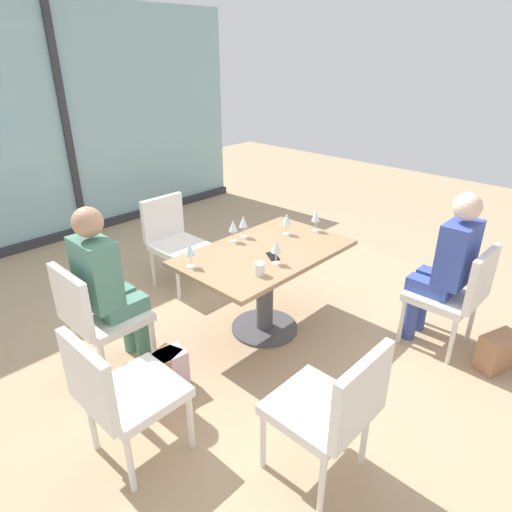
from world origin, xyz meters
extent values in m
plane|color=tan|center=(0.00, 0.00, 0.00)|extent=(12.00, 12.00, 0.00)
cube|color=#8CB7BC|center=(0.00, 3.20, 1.35)|extent=(4.94, 0.03, 2.70)
cube|color=#2D2D33|center=(0.00, 3.17, 1.35)|extent=(0.08, 0.06, 2.70)
cube|color=#2D2D33|center=(0.00, 3.17, 0.05)|extent=(4.94, 0.10, 0.10)
cube|color=#997551|center=(0.00, 0.00, 0.71)|extent=(1.36, 0.83, 0.04)
cylinder|color=#4C4C51|center=(0.00, 0.00, 0.35)|extent=(0.14, 0.14, 0.69)
cylinder|color=#4C4C51|center=(0.00, 0.00, 0.01)|extent=(0.56, 0.56, 0.02)
cube|color=silver|center=(-1.11, 0.48, 0.42)|extent=(0.46, 0.46, 0.06)
cube|color=silver|center=(-1.36, 0.48, 0.66)|extent=(0.05, 0.46, 0.42)
cylinder|color=silver|center=(-0.91, 0.28, 0.20)|extent=(0.04, 0.04, 0.39)
cylinder|color=silver|center=(-0.91, 0.68, 0.20)|extent=(0.04, 0.04, 0.39)
cylinder|color=silver|center=(-1.31, 0.28, 0.20)|extent=(0.04, 0.04, 0.39)
cylinder|color=silver|center=(-1.31, 0.68, 0.20)|extent=(0.04, 0.04, 0.39)
cube|color=silver|center=(0.81, -1.11, 0.42)|extent=(0.46, 0.46, 0.06)
cube|color=silver|center=(0.81, -1.36, 0.66)|extent=(0.46, 0.05, 0.42)
cylinder|color=silver|center=(1.01, -0.91, 0.20)|extent=(0.04, 0.04, 0.39)
cylinder|color=silver|center=(0.61, -0.91, 0.20)|extent=(0.04, 0.04, 0.39)
cylinder|color=silver|center=(1.01, -1.31, 0.20)|extent=(0.04, 0.04, 0.39)
cylinder|color=silver|center=(0.61, -1.31, 0.20)|extent=(0.04, 0.04, 0.39)
cube|color=silver|center=(-0.81, -1.11, 0.42)|extent=(0.46, 0.46, 0.06)
cube|color=silver|center=(-0.81, -1.36, 0.66)|extent=(0.46, 0.05, 0.42)
cylinder|color=silver|center=(-0.61, -0.91, 0.20)|extent=(0.04, 0.04, 0.39)
cylinder|color=silver|center=(-1.01, -0.91, 0.20)|extent=(0.04, 0.04, 0.39)
cylinder|color=silver|center=(-0.61, -1.31, 0.20)|extent=(0.04, 0.04, 0.39)
cylinder|color=silver|center=(-1.01, -1.31, 0.20)|extent=(0.04, 0.04, 0.39)
cube|color=silver|center=(-1.41, -0.32, 0.42)|extent=(0.46, 0.46, 0.06)
cube|color=silver|center=(-1.66, -0.32, 0.66)|extent=(0.05, 0.46, 0.42)
cylinder|color=silver|center=(-1.21, -0.52, 0.20)|extent=(0.04, 0.04, 0.39)
cylinder|color=silver|center=(-1.21, -0.12, 0.20)|extent=(0.04, 0.04, 0.39)
cylinder|color=silver|center=(-1.61, -0.52, 0.20)|extent=(0.04, 0.04, 0.39)
cylinder|color=silver|center=(-1.61, -0.12, 0.20)|extent=(0.04, 0.04, 0.39)
cube|color=silver|center=(0.00, 1.11, 0.42)|extent=(0.46, 0.46, 0.06)
cube|color=silver|center=(0.00, 1.36, 0.66)|extent=(0.46, 0.05, 0.42)
cylinder|color=silver|center=(-0.20, 0.91, 0.20)|extent=(0.04, 0.04, 0.39)
cylinder|color=silver|center=(0.20, 0.91, 0.20)|extent=(0.04, 0.04, 0.39)
cylinder|color=silver|center=(-0.20, 1.31, 0.20)|extent=(0.04, 0.04, 0.39)
cylinder|color=silver|center=(0.20, 1.31, 0.20)|extent=(0.04, 0.04, 0.39)
cylinder|color=#4C7F6B|center=(-0.93, 0.39, 0.23)|extent=(0.11, 0.11, 0.45)
cube|color=#4C7F6B|center=(-1.03, 0.39, 0.51)|extent=(0.32, 0.13, 0.11)
cylinder|color=#4C7F6B|center=(-0.93, 0.57, 0.23)|extent=(0.11, 0.11, 0.45)
cube|color=#4C7F6B|center=(-1.03, 0.57, 0.51)|extent=(0.32, 0.13, 0.11)
cube|color=#4C7F6B|center=(-1.16, 0.48, 0.80)|extent=(0.20, 0.34, 0.48)
sphere|color=tan|center=(-1.16, 0.48, 1.16)|extent=(0.20, 0.20, 0.20)
cylinder|color=#384C9E|center=(0.90, -0.94, 0.23)|extent=(0.11, 0.11, 0.45)
cube|color=#384C9E|center=(0.90, -1.03, 0.51)|extent=(0.13, 0.32, 0.11)
cylinder|color=#384C9E|center=(0.72, -0.94, 0.23)|extent=(0.11, 0.11, 0.45)
cube|color=#384C9E|center=(0.72, -1.03, 0.51)|extent=(0.13, 0.32, 0.11)
cube|color=#384C9E|center=(0.81, -1.16, 0.80)|extent=(0.34, 0.20, 0.48)
sphere|color=beige|center=(0.81, -1.16, 1.16)|extent=(0.20, 0.20, 0.20)
cylinder|color=silver|center=(0.38, 0.10, 0.73)|extent=(0.06, 0.06, 0.00)
cylinder|color=silver|center=(0.38, 0.10, 0.78)|extent=(0.01, 0.01, 0.08)
cone|color=silver|center=(0.38, 0.10, 0.87)|extent=(0.07, 0.07, 0.09)
cylinder|color=silver|center=(0.08, 0.32, 0.73)|extent=(0.06, 0.06, 0.00)
cylinder|color=silver|center=(0.08, 0.32, 0.78)|extent=(0.01, 0.01, 0.08)
cone|color=silver|center=(0.08, 0.32, 0.87)|extent=(0.07, 0.07, 0.09)
cylinder|color=silver|center=(-0.12, -0.21, 0.73)|extent=(0.06, 0.06, 0.00)
cylinder|color=silver|center=(-0.12, -0.21, 0.78)|extent=(0.01, 0.01, 0.08)
cone|color=silver|center=(-0.12, -0.21, 0.87)|extent=(0.07, 0.07, 0.09)
cylinder|color=silver|center=(-0.58, 0.20, 0.73)|extent=(0.06, 0.06, 0.00)
cylinder|color=silver|center=(-0.58, 0.20, 0.78)|extent=(0.01, 0.01, 0.08)
cone|color=silver|center=(-0.58, 0.20, 0.87)|extent=(0.07, 0.07, 0.09)
cylinder|color=silver|center=(0.60, -0.03, 0.73)|extent=(0.06, 0.06, 0.00)
cylinder|color=silver|center=(0.60, -0.03, 0.78)|extent=(0.01, 0.01, 0.08)
cone|color=silver|center=(0.60, -0.03, 0.87)|extent=(0.07, 0.07, 0.09)
cylinder|color=silver|center=(-0.05, 0.31, 0.73)|extent=(0.06, 0.06, 0.00)
cylinder|color=silver|center=(-0.05, 0.31, 0.78)|extent=(0.01, 0.01, 0.08)
cone|color=silver|center=(-0.05, 0.31, 0.87)|extent=(0.07, 0.07, 0.09)
cylinder|color=white|center=(-0.33, -0.25, 0.78)|extent=(0.08, 0.08, 0.09)
cube|color=black|center=(-0.04, -0.12, 0.73)|extent=(0.14, 0.16, 0.01)
cube|color=beige|center=(-1.01, 0.01, 0.14)|extent=(0.32, 0.20, 0.28)
cube|color=#A3704C|center=(0.81, -1.59, 0.14)|extent=(0.34, 0.25, 0.28)
cube|color=#A3704C|center=(-1.04, 0.00, 0.14)|extent=(0.33, 0.23, 0.28)
camera|label=1|loc=(-2.33, -2.11, 2.15)|focal=30.95mm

